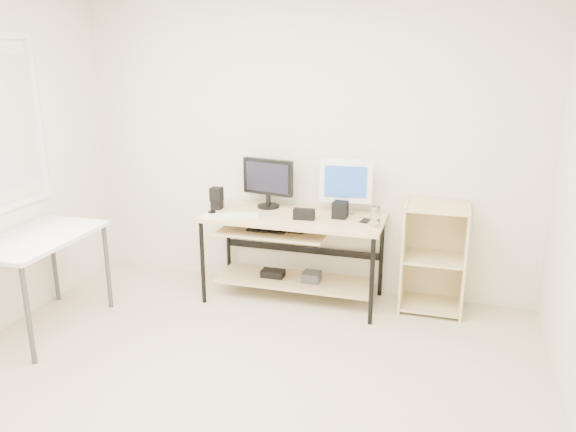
# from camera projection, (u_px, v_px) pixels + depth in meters

# --- Properties ---
(room) EXTENTS (4.01, 4.01, 2.62)m
(room) POSITION_uv_depth(u_px,v_px,m) (188.00, 194.00, 3.05)
(room) COLOR beige
(room) RESTS_ON ground
(desk) EXTENTS (1.50, 0.65, 0.75)m
(desk) POSITION_uv_depth(u_px,v_px,m) (290.00, 239.00, 4.73)
(desk) COLOR #D9BE89
(desk) RESTS_ON ground
(side_table) EXTENTS (0.60, 1.00, 0.75)m
(side_table) POSITION_uv_depth(u_px,v_px,m) (37.00, 246.00, 4.17)
(side_table) COLOR white
(side_table) RESTS_ON ground
(shelf_unit) EXTENTS (0.50, 0.40, 0.90)m
(shelf_unit) POSITION_uv_depth(u_px,v_px,m) (434.00, 256.00, 4.59)
(shelf_unit) COLOR beige
(shelf_unit) RESTS_ON ground
(black_monitor) EXTENTS (0.47, 0.19, 0.43)m
(black_monitor) POSITION_uv_depth(u_px,v_px,m) (268.00, 180.00, 4.84)
(black_monitor) COLOR black
(black_monitor) RESTS_ON desk
(white_imac) EXTENTS (0.44, 0.14, 0.46)m
(white_imac) POSITION_uv_depth(u_px,v_px,m) (346.00, 183.00, 4.63)
(white_imac) COLOR silver
(white_imac) RESTS_ON desk
(keyboard) EXTENTS (0.47, 0.26, 0.02)m
(keyboard) POSITION_uv_depth(u_px,v_px,m) (232.00, 215.00, 4.64)
(keyboard) COLOR white
(keyboard) RESTS_ON desk
(mouse) EXTENTS (0.12, 0.14, 0.04)m
(mouse) POSITION_uv_depth(u_px,v_px,m) (305.00, 214.00, 4.63)
(mouse) COLOR #BBBBC0
(mouse) RESTS_ON desk
(center_speaker) EXTENTS (0.18, 0.09, 0.09)m
(center_speaker) POSITION_uv_depth(u_px,v_px,m) (304.00, 214.00, 4.55)
(center_speaker) COLOR black
(center_speaker) RESTS_ON desk
(speaker_left) EXTENTS (0.10, 0.10, 0.19)m
(speaker_left) POSITION_uv_depth(u_px,v_px,m) (217.00, 198.00, 4.83)
(speaker_left) COLOR black
(speaker_left) RESTS_ON desk
(speaker_right) EXTENTS (0.12, 0.12, 0.14)m
(speaker_right) POSITION_uv_depth(u_px,v_px,m) (340.00, 210.00, 4.58)
(speaker_right) COLOR black
(speaker_right) RESTS_ON desk
(audio_controller) EXTENTS (0.09, 0.07, 0.17)m
(audio_controller) POSITION_uv_depth(u_px,v_px,m) (219.00, 198.00, 4.89)
(audio_controller) COLOR black
(audio_controller) RESTS_ON desk
(volume_puck) EXTENTS (0.08, 0.08, 0.03)m
(volume_puck) POSITION_uv_depth(u_px,v_px,m) (212.00, 213.00, 4.69)
(volume_puck) COLOR black
(volume_puck) RESTS_ON desk
(smartphone) EXTENTS (0.08, 0.13, 0.01)m
(smartphone) POSITION_uv_depth(u_px,v_px,m) (365.00, 221.00, 4.51)
(smartphone) COLOR black
(smartphone) RESTS_ON desk
(coaster) EXTENTS (0.11, 0.11, 0.01)m
(coaster) POSITION_uv_depth(u_px,v_px,m) (375.00, 225.00, 4.39)
(coaster) COLOR #996845
(coaster) RESTS_ON desk
(drinking_glass) EXTENTS (0.08, 0.08, 0.15)m
(drinking_glass) POSITION_uv_depth(u_px,v_px,m) (376.00, 216.00, 4.37)
(drinking_glass) COLOR white
(drinking_glass) RESTS_ON coaster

